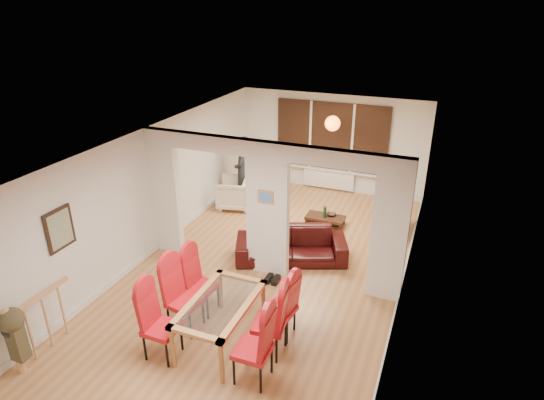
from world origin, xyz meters
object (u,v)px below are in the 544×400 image
Objects in this scene: bottle at (325,212)px; bowl at (331,214)px; dining_table at (221,322)px; sofa at (291,245)px; dining_chair_lc at (202,283)px; television at (393,219)px; dining_chair_la at (161,324)px; armchair at (235,193)px; dining_chair_lb at (184,297)px; dining_chair_ra at (253,345)px; dining_chair_rb at (269,320)px; person at (243,171)px; dining_chair_rc at (280,306)px; coffee_table at (325,220)px.

bowl is at bearing 55.62° from bottle.
dining_table is 2.67m from sofa.
dining_chair_lc reaches higher than television.
dining_chair_lc is at bearing 138.59° from dining_table.
dining_table is at bearing -95.32° from bottle.
dining_chair_la reaches higher than television.
armchair reaches higher than television.
armchair is at bearing 115.80° from dining_chair_lb.
dining_table is at bearing 145.09° from dining_chair_ra.
person is (-2.64, 4.74, 0.30)m from dining_chair_rb.
bottle is (-0.35, 4.85, -0.24)m from dining_chair_ra.
dining_chair_la is 3.35m from sofa.
dining_chair_la is 5.34× the size of bowl.
dining_chair_rc is 1.28× the size of armchair.
dining_chair_lb is at bearing 157.03° from dining_chair_ra.
dining_chair_la reaches higher than dining_chair_rc.
sofa is at bearing 75.80° from dining_chair_la.
dining_chair_la is 0.99× the size of dining_chair_rb.
bottle reaches higher than bowl.
dining_chair_rb is at bearing 17.78° from armchair.
dining_chair_lb is 1.15× the size of television.
person is (-2.06, 2.15, 0.56)m from sofa.
television is at bearing 6.79° from bowl.
bowl is at bearing 85.64° from dining_chair_rb.
person is 3.84m from television.
bowl is (2.39, -0.30, -0.65)m from person.
dining_chair_la is at bearing -2.37° from person.
sofa is at bearing 35.59° from armchair.
person reaches higher than dining_chair_lc.
dining_chair_rb is at bearing 9.68° from dining_chair_lb.
sofa is 3.03m from person.
bottle is (-0.00, -0.06, 0.25)m from coffee_table.
dining_table is at bearing 6.16° from person.
dining_chair_ra is 1.10× the size of dining_chair_rc.
television is at bearing 67.77° from dining_table.
dining_chair_lc reaches higher than coffee_table.
dining_chair_la is at bearing -126.22° from sofa.
bowl is at bearing 58.06° from sofa.
dining_chair_lb is (-0.66, 0.06, 0.22)m from dining_table.
dining_chair_lc is at bearing 4.87° from armchair.
dining_chair_la is (-0.65, -0.58, 0.21)m from dining_table.
coffee_table is at bearing -135.88° from bowl.
bottle reaches higher than coffee_table.
dining_chair_lc is (0.02, 1.14, -0.02)m from dining_chair_la.
dining_chair_lc is (0.03, 0.50, -0.04)m from dining_chair_lb.
coffee_table is at bearing 64.69° from person.
armchair is 0.48× the size of person.
television is 1.54m from bottle.
television reaches higher than coffee_table.
dining_chair_rc is at bearing 87.94° from dining_chair_ra.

